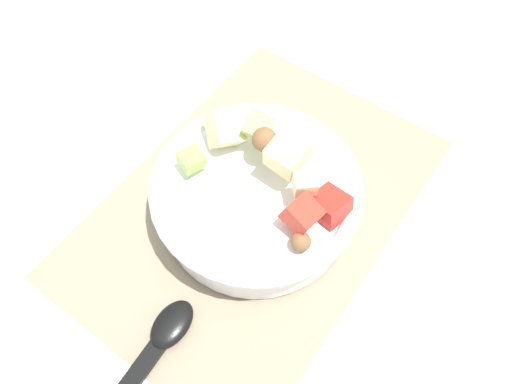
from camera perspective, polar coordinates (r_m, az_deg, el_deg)
name	(u,v)px	position (r m, az deg, el deg)	size (l,w,h in m)	color
ground_plane	(255,206)	(0.61, -0.10, -1.62)	(2.40, 2.40, 0.00)	silver
placemat	(255,205)	(0.61, -0.10, -1.48)	(0.45, 0.31, 0.01)	gray
salad_bowl	(257,195)	(0.57, 0.10, -0.29)	(0.23, 0.23, 0.12)	white
serving_spoon	(146,361)	(0.55, -12.30, -18.09)	(0.22, 0.04, 0.01)	black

